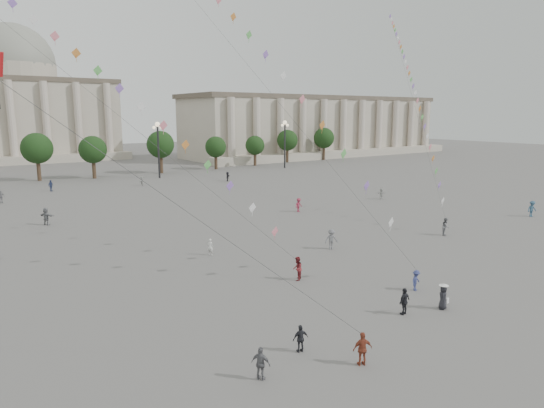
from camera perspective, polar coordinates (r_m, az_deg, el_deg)
ground at (r=29.95m, az=13.00°, el=-13.80°), size 360.00×360.00×0.00m
hall_east at (r=147.18m, az=5.37°, el=9.10°), size 84.00×26.22×17.20m
hall_central at (r=148.57m, az=-27.73°, el=10.20°), size 48.30×34.30×35.50m
tree_row at (r=98.33m, az=-23.16°, el=5.78°), size 137.12×5.12×8.00m
lamp_post_mid_east at (r=94.98m, az=-13.27°, el=7.40°), size 2.00×0.90×10.65m
lamp_post_far_east at (r=109.82m, az=1.52°, el=8.07°), size 2.00×0.90×10.65m
person_crowd_0 at (r=84.78m, az=-24.58°, el=1.97°), size 1.11×0.99×1.81m
person_crowd_4 at (r=85.89m, az=-15.08°, el=2.60°), size 1.28×1.46×1.60m
person_crowd_6 at (r=44.59m, az=7.00°, el=-4.14°), size 1.39×1.07×1.89m
person_crowd_7 at (r=71.80m, az=12.73°, el=1.20°), size 1.57×0.74×1.62m
person_crowd_8 at (r=61.08m, az=3.16°, el=-0.12°), size 1.23×0.85×1.75m
person_crowd_9 at (r=89.14m, az=-5.25°, el=3.24°), size 1.47×1.49×1.71m
person_crowd_12 at (r=59.37m, az=-25.04°, el=-1.33°), size 1.54×1.79×1.95m
person_crowd_13 at (r=42.89m, az=-7.28°, el=-5.02°), size 0.61×0.65×1.48m
person_crowd_14 at (r=65.99m, az=28.27°, el=-0.50°), size 1.39×1.02×1.93m
person_crowd_16 at (r=76.78m, az=-29.30°, el=0.76°), size 1.11×0.60×1.79m
tourist_0 at (r=25.23m, az=10.61°, el=-16.41°), size 1.09×0.75×1.72m
tourist_1 at (r=26.13m, az=3.39°, el=-15.52°), size 0.92×0.53×1.48m
tourist_3 at (r=23.68m, az=-1.31°, el=-18.26°), size 0.84×1.02×1.63m
tourist_4 at (r=31.51m, az=15.31°, el=-10.98°), size 1.04×0.54×1.70m
kite_flyer_0 at (r=36.34m, az=3.00°, el=-7.59°), size 1.10×1.09×1.79m
kite_flyer_1 at (r=35.76m, az=16.59°, el=-8.61°), size 1.07×0.79×1.47m
kite_flyer_2 at (r=52.37m, az=19.76°, el=-2.51°), size 1.11×1.03×1.82m
hat_person at (r=33.05m, az=19.50°, el=-10.20°), size 0.92×0.88×1.69m
kite_train_east at (r=76.18m, az=15.84°, el=14.22°), size 31.69×36.06×57.00m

